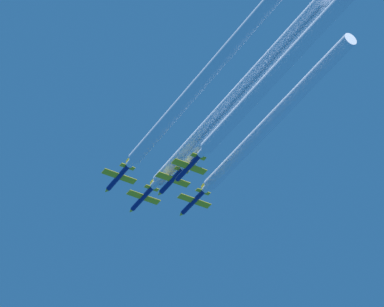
{
  "coord_description": "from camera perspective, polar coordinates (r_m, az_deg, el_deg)",
  "views": [
    {
      "loc": [
        -111.61,
        -207.17,
        2.14
      ],
      "look_at": [
        -0.27,
        -16.98,
        183.89
      ],
      "focal_mm": 118.26,
      "sensor_mm": 36.0,
      "label": 1
    }
  ],
  "objects": [
    {
      "name": "smoke_trail_slot",
      "position": [
        270.19,
        2.63,
        2.61
      ],
      "size": [
        3.03,
        57.03,
        3.03
      ],
      "color": "white"
    },
    {
      "name": "smoke_trail_right_wingman",
      "position": [
        278.86,
        3.65,
        1.53
      ],
      "size": [
        3.03,
        58.54,
        3.03
      ],
      "color": "white"
    },
    {
      "name": "smoke_trail_high_trail",
      "position": [
        258.43,
        4.49,
        4.37
      ],
      "size": [
        3.03,
        72.82,
        3.03
      ],
      "color": "white"
    },
    {
      "name": "smoke_trail_lead",
      "position": [
        275.25,
        1.91,
        2.53
      ],
      "size": [
        3.03,
        72.83,
        3.03
      ],
      "color": "white"
    },
    {
      "name": "smoke_trail_left_wingman",
      "position": [
        266.99,
        0.63,
        3.5
      ],
      "size": [
        3.03,
        68.97,
        3.03
      ],
      "color": "white"
    },
    {
      "name": "jet_left_wingman",
      "position": [
        293.72,
        -3.37,
        -1.11
      ],
      "size": [
        8.39,
        12.21,
        2.94
      ],
      "color": "navy"
    },
    {
      "name": "jet_lead",
      "position": [
        303.23,
        -2.27,
        -2.05
      ],
      "size": [
        8.39,
        12.21,
        2.94
      ],
      "color": "navy"
    },
    {
      "name": "jet_high_trail",
      "position": [
        284.87,
        -0.2,
        -0.67
      ],
      "size": [
        8.39,
        12.21,
        2.94
      ],
      "color": "navy"
    },
    {
      "name": "jet_right_wingman",
      "position": [
        301.63,
        0.03,
        -2.22
      ],
      "size": [
        8.39,
        12.21,
        2.94
      ],
      "color": "navy"
    },
    {
      "name": "jet_slot",
      "position": [
        292.45,
        -0.95,
        -1.25
      ],
      "size": [
        8.39,
        12.21,
        2.94
      ],
      "color": "navy"
    }
  ]
}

